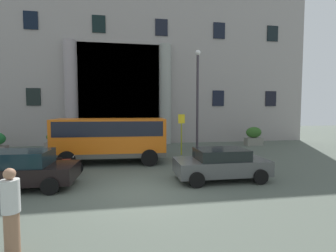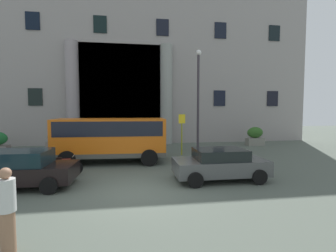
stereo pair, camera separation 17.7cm
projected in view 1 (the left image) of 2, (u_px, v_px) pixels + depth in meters
ground_plane at (140, 195)px, 8.98m from camera, size 80.00×64.00×0.12m
office_building_facade at (130, 50)px, 25.54m from camera, size 32.91×9.76×18.42m
orange_minibus at (111, 136)px, 14.06m from camera, size 6.17×2.77×2.51m
bus_stop_sign at (181, 130)px, 16.41m from camera, size 0.44×0.08×2.71m
hedge_planter_far_west at (58, 141)px, 18.53m from camera, size 1.78×0.86×1.34m
hedge_planter_entrance_right at (254, 136)px, 20.94m from camera, size 1.43×0.71×1.55m
white_taxi_kerbside at (221, 164)px, 10.69m from camera, size 3.93×2.02×1.35m
parked_sedan_second at (19, 169)px, 9.49m from camera, size 4.25×2.13×1.45m
scooter_by_planter at (238, 158)px, 13.13m from camera, size 1.92×0.55×0.89m
motorcycle_near_kerb at (59, 166)px, 11.34m from camera, size 2.01×0.55×0.89m
pedestrian_woman_with_bag at (11, 211)px, 5.16m from camera, size 0.36×0.36×1.83m
lamppost_plaza_centre at (197, 92)px, 18.05m from camera, size 0.40×0.40×7.32m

